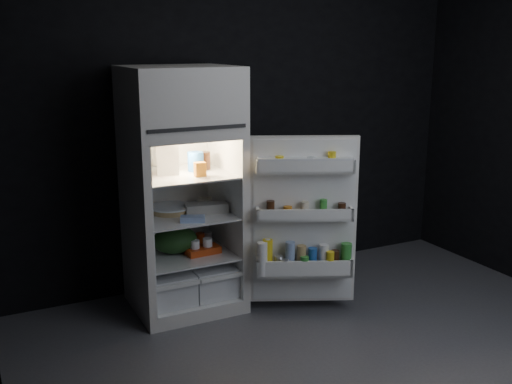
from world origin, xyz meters
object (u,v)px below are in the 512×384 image
refrigerator (181,182)px  yogurt_tray (203,250)px  egg_carton (207,208)px  milk_jug (168,157)px  fridge_door (303,225)px

refrigerator → yogurt_tray: (0.11, -0.12, -0.50)m
egg_carton → milk_jug: bearing=169.0°
refrigerator → yogurt_tray: bearing=-47.6°
egg_carton → yogurt_tray: (-0.05, -0.02, -0.31)m
refrigerator → egg_carton: refrigerator is taller
yogurt_tray → refrigerator: bearing=128.5°
refrigerator → milk_jug: size_ratio=7.42×
milk_jug → egg_carton: size_ratio=0.77×
refrigerator → yogurt_tray: refrigerator is taller
fridge_door → yogurt_tray: bearing=145.8°
milk_jug → yogurt_tray: (0.20, -0.12, -0.69)m
yogurt_tray → egg_carton: bearing=22.0°
refrigerator → fridge_door: bearing=-36.6°
fridge_door → egg_carton: fridge_door is taller
fridge_door → milk_jug: size_ratio=5.08×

